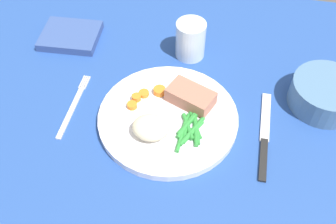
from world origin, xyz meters
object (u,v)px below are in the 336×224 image
dinner_plate (168,118)px  meat_portion (191,97)px  knife (264,136)px  salad_bowl (326,93)px  napkin (71,36)px  fork (74,106)px  water_glass (190,42)px

dinner_plate → meat_portion: meat_portion is taller
knife → salad_bowl: bearing=41.8°
meat_portion → salad_bowl: salad_bowl is taller
dinner_plate → meat_portion: 6.01cm
salad_bowl → napkin: bearing=171.1°
napkin → fork: bearing=-68.2°
salad_bowl → napkin: size_ratio=1.05×
salad_bowl → meat_portion: bearing=-166.2°
salad_bowl → fork: bearing=-167.4°
fork → napkin: napkin is taller
salad_bowl → napkin: (-56.20, 8.77, -2.14)cm
fork → napkin: (-7.82, 19.55, 0.71)cm
napkin → knife: bearing=-23.3°
salad_bowl → dinner_plate: bearing=-160.2°
fork → water_glass: water_glass is taller
water_glass → salad_bowl: 29.68cm
fork → salad_bowl: salad_bowl is taller
knife → salad_bowl: size_ratio=1.50×
meat_portion → water_glass: bearing=99.6°
meat_portion → knife: size_ratio=0.43×
fork → salad_bowl: (48.39, 10.78, 2.85)cm
fork → napkin: size_ratio=1.28×
knife → napkin: (-45.37, 19.57, 0.71)cm
salad_bowl → napkin: salad_bowl is taller
water_glass → salad_bowl: (28.26, -9.03, -0.53)cm
meat_portion → fork: 23.34cm
knife → napkin: 49.41cm
water_glass → napkin: (-27.94, -0.27, -2.68)cm
fork → water_glass: bearing=44.8°
fork → water_glass: size_ratio=1.98×
meat_portion → salad_bowl: bearing=13.8°
dinner_plate → napkin: napkin is taller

